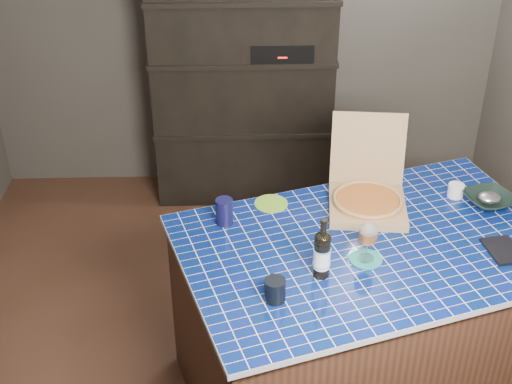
{
  "coord_description": "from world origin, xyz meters",
  "views": [
    {
      "loc": [
        -0.06,
        -2.91,
        2.79
      ],
      "look_at": [
        0.04,
        0.0,
        0.95
      ],
      "focal_mm": 50.0,
      "sensor_mm": 36.0,
      "label": 1
    }
  ],
  "objects_px": {
    "wine_glass": "(368,235)",
    "dvd_case": "(503,250)",
    "bowl": "(489,200)",
    "mead_bottle": "(322,254)",
    "kitchen_island": "(363,321)",
    "pizza_box": "(367,197)"
  },
  "relations": [
    {
      "from": "wine_glass",
      "to": "dvd_case",
      "type": "distance_m",
      "value": 0.62
    },
    {
      "from": "bowl",
      "to": "dvd_case",
      "type": "bearing_deg",
      "value": -97.68
    },
    {
      "from": "mead_bottle",
      "to": "kitchen_island",
      "type": "bearing_deg",
      "value": 40.12
    },
    {
      "from": "mead_bottle",
      "to": "wine_glass",
      "type": "relative_size",
      "value": 1.5
    },
    {
      "from": "bowl",
      "to": "pizza_box",
      "type": "bearing_deg",
      "value": 179.96
    },
    {
      "from": "wine_glass",
      "to": "dvd_case",
      "type": "bearing_deg",
      "value": 3.43
    },
    {
      "from": "pizza_box",
      "to": "kitchen_island",
      "type": "bearing_deg",
      "value": -88.76
    },
    {
      "from": "dvd_case",
      "to": "mead_bottle",
      "type": "bearing_deg",
      "value": -178.91
    },
    {
      "from": "pizza_box",
      "to": "mead_bottle",
      "type": "relative_size",
      "value": 1.7
    },
    {
      "from": "mead_bottle",
      "to": "wine_glass",
      "type": "height_order",
      "value": "mead_bottle"
    },
    {
      "from": "kitchen_island",
      "to": "wine_glass",
      "type": "distance_m",
      "value": 0.6
    },
    {
      "from": "pizza_box",
      "to": "dvd_case",
      "type": "bearing_deg",
      "value": -28.32
    },
    {
      "from": "wine_glass",
      "to": "bowl",
      "type": "bearing_deg",
      "value": 31.76
    },
    {
      "from": "kitchen_island",
      "to": "mead_bottle",
      "type": "height_order",
      "value": "mead_bottle"
    },
    {
      "from": "mead_bottle",
      "to": "wine_glass",
      "type": "distance_m",
      "value": 0.23
    },
    {
      "from": "pizza_box",
      "to": "mead_bottle",
      "type": "height_order",
      "value": "pizza_box"
    },
    {
      "from": "mead_bottle",
      "to": "bowl",
      "type": "bearing_deg",
      "value": 30.3
    },
    {
      "from": "wine_glass",
      "to": "mead_bottle",
      "type": "bearing_deg",
      "value": -154.73
    },
    {
      "from": "kitchen_island",
      "to": "pizza_box",
      "type": "bearing_deg",
      "value": 67.4
    },
    {
      "from": "wine_glass",
      "to": "dvd_case",
      "type": "relative_size",
      "value": 0.97
    },
    {
      "from": "kitchen_island",
      "to": "bowl",
      "type": "height_order",
      "value": "bowl"
    },
    {
      "from": "pizza_box",
      "to": "wine_glass",
      "type": "xyz_separation_m",
      "value": [
        -0.07,
        -0.41,
        0.08
      ]
    }
  ]
}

